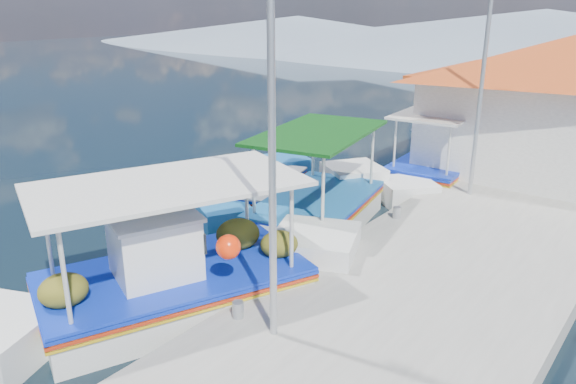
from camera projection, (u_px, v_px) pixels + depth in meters
The scene contains 10 objects.
ground at pixel (21, 319), 10.61m from camera, with size 160.00×160.00×0.00m, color black.
quay at pixel (442, 279), 11.63m from camera, with size 5.00×44.00×0.50m, color #9F9C94.
bollards at pixel (339, 248), 12.15m from camera, with size 0.20×17.20×0.30m.
main_caique at pixel (177, 281), 10.88m from camera, with size 4.74×8.15×2.91m.
caique_green_canopy at pixel (319, 211), 14.93m from camera, with size 3.30×7.68×2.93m.
caique_blue_hull at pixel (261, 193), 16.76m from camera, with size 2.99×6.05×1.12m.
caique_far at pixel (438, 166), 18.82m from camera, with size 2.55×7.57×2.66m.
harbor_building at pixel (574, 103), 17.40m from camera, with size 10.49×10.49×4.40m.
lamp_post_near at pixel (267, 136), 8.27m from camera, with size 1.21×0.14×6.00m.
lamp_post_far at pixel (479, 76), 15.02m from camera, with size 1.21×0.14×6.00m.
Camera 1 is at (9.69, -4.23, 5.72)m, focal length 34.69 mm.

